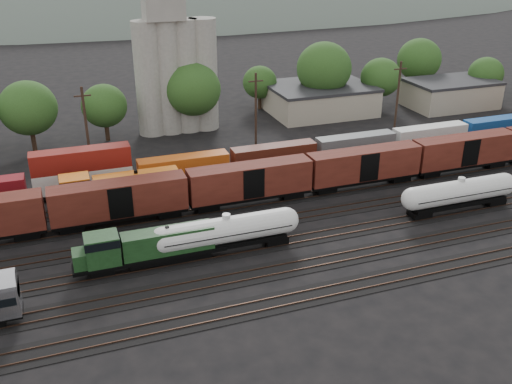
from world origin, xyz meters
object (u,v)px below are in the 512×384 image
object	(u,v)px
tank_car_a	(227,231)
grain_silo	(175,63)
orange_locomotive	(113,188)
green_locomotive	(142,247)

from	to	relation	value
tank_car_a	grain_silo	size ratio (longest dim) A/B	0.54
tank_car_a	grain_silo	bearing A→B (deg)	84.33
orange_locomotive	green_locomotive	bearing A→B (deg)	-86.34
green_locomotive	grain_silo	world-z (taller)	grain_silo
tank_car_a	orange_locomotive	size ratio (longest dim) A/B	0.93
green_locomotive	grain_silo	size ratio (longest dim) A/B	0.52
green_locomotive	orange_locomotive	bearing A→B (deg)	93.66
tank_car_a	orange_locomotive	xyz separation A→B (m)	(-9.61, 15.00, -0.05)
green_locomotive	tank_car_a	size ratio (longest dim) A/B	0.95
grain_silo	tank_car_a	bearing A→B (deg)	-95.67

